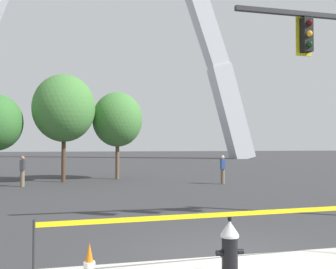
{
  "coord_description": "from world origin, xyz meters",
  "views": [
    {
      "loc": [
        -2.78,
        -6.56,
        2.16
      ],
      "look_at": [
        -0.14,
        5.0,
        2.5
      ],
      "focal_mm": 39.17,
      "sensor_mm": 36.0,
      "label": 1
    }
  ],
  "objects_px": {
    "fire_hydrant": "(230,249)",
    "pedestrian_walking_left": "(223,169)",
    "monument_arch": "(105,28)",
    "traffic_cone_by_hydrant": "(89,268)",
    "pedestrian_standing_center": "(23,171)"
  },
  "relations": [
    {
      "from": "traffic_cone_by_hydrant",
      "to": "pedestrian_walking_left",
      "type": "distance_m",
      "value": 15.49
    },
    {
      "from": "traffic_cone_by_hydrant",
      "to": "pedestrian_standing_center",
      "type": "relative_size",
      "value": 0.46
    },
    {
      "from": "fire_hydrant",
      "to": "pedestrian_walking_left",
      "type": "xyz_separation_m",
      "value": [
        5.16,
        13.52,
        0.35
      ]
    },
    {
      "from": "fire_hydrant",
      "to": "traffic_cone_by_hydrant",
      "type": "bearing_deg",
      "value": -177.65
    },
    {
      "from": "fire_hydrant",
      "to": "traffic_cone_by_hydrant",
      "type": "height_order",
      "value": "fire_hydrant"
    },
    {
      "from": "pedestrian_walking_left",
      "to": "fire_hydrant",
      "type": "bearing_deg",
      "value": -110.9
    },
    {
      "from": "fire_hydrant",
      "to": "pedestrian_walking_left",
      "type": "distance_m",
      "value": 14.48
    },
    {
      "from": "fire_hydrant",
      "to": "traffic_cone_by_hydrant",
      "type": "xyz_separation_m",
      "value": [
        -2.22,
        -0.09,
        -0.11
      ]
    },
    {
      "from": "monument_arch",
      "to": "pedestrian_walking_left",
      "type": "xyz_separation_m",
      "value": [
        4.68,
        -35.67,
        -18.83
      ]
    },
    {
      "from": "traffic_cone_by_hydrant",
      "to": "monument_arch",
      "type": "height_order",
      "value": "monument_arch"
    },
    {
      "from": "monument_arch",
      "to": "fire_hydrant",
      "type": "bearing_deg",
      "value": -90.56
    },
    {
      "from": "traffic_cone_by_hydrant",
      "to": "pedestrian_standing_center",
      "type": "bearing_deg",
      "value": 102.32
    },
    {
      "from": "fire_hydrant",
      "to": "monument_arch",
      "type": "relative_size",
      "value": 0.02
    },
    {
      "from": "pedestrian_standing_center",
      "to": "fire_hydrant",
      "type": "bearing_deg",
      "value": -69.62
    },
    {
      "from": "monument_arch",
      "to": "pedestrian_walking_left",
      "type": "height_order",
      "value": "monument_arch"
    }
  ]
}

